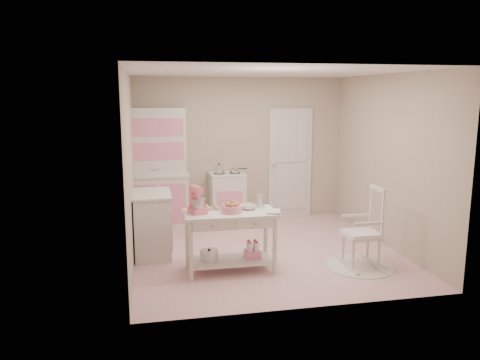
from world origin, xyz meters
name	(u,v)px	position (x,y,z in m)	size (l,w,h in m)	color
room_shell	(266,141)	(0.00, 0.00, 1.65)	(3.84, 3.84, 2.62)	pink
door	(290,163)	(0.95, 1.87, 1.02)	(0.82, 0.05, 2.04)	silver
hutch	(158,168)	(-1.49, 1.66, 1.04)	(1.06, 0.50, 2.08)	silver
stove	(227,198)	(-0.29, 1.61, 0.46)	(0.62, 0.57, 0.92)	silver
base_cabinet	(152,224)	(-1.63, 0.18, 0.46)	(0.54, 0.84, 0.92)	silver
lace_rug	(360,266)	(1.11, -0.85, 0.01)	(0.92, 0.92, 0.01)	white
rocking_chair	(362,227)	(1.11, -0.85, 0.55)	(0.48, 0.72, 1.10)	silver
work_table	(230,241)	(-0.64, -0.65, 0.40)	(1.20, 0.60, 0.80)	silver
stand_mixer	(197,200)	(-1.06, -0.63, 0.97)	(0.20, 0.28, 0.34)	#F86981
cookie_tray	(217,208)	(-0.79, -0.47, 0.81)	(0.34, 0.24, 0.02)	silver
bread_basket	(232,209)	(-0.62, -0.70, 0.85)	(0.25, 0.25, 0.09)	pink
mixing_bowl	(248,207)	(-0.38, -0.57, 0.83)	(0.21, 0.21, 0.07)	silver
metal_pitcher	(260,201)	(-0.20, -0.49, 0.89)	(0.10, 0.10, 0.17)	silver
recipe_book	(266,211)	(-0.19, -0.77, 0.81)	(0.18, 0.24, 0.02)	silver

